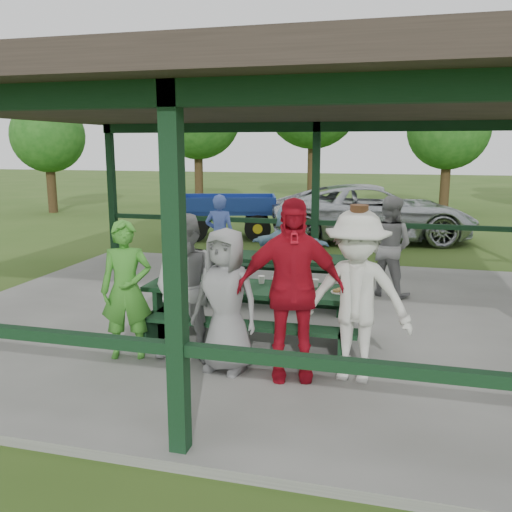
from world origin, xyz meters
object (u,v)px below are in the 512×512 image
(contestant_red, at_px, (291,290))
(picnic_table_near, at_px, (252,307))
(contestant_grey_mid, at_px, (226,300))
(spectator_grey, at_px, (389,246))
(spectator_blue, at_px, (220,235))
(farm_trailer, at_px, (227,215))
(contestant_grey_left, at_px, (188,290))
(spectator_lblue, at_px, (288,247))
(pickup_truck, at_px, (372,213))
(contestant_white_fedora, at_px, (356,297))
(picnic_table_far, at_px, (275,272))
(contestant_green, at_px, (126,290))

(contestant_red, bearing_deg, picnic_table_near, 112.08)
(contestant_grey_mid, bearing_deg, spectator_grey, 75.96)
(spectator_blue, distance_m, farm_trailer, 5.11)
(contestant_grey_left, distance_m, contestant_red, 1.23)
(contestant_grey_mid, xyz_separation_m, spectator_lblue, (-0.01, 3.65, -0.06))
(contestant_grey_left, height_order, pickup_truck, contestant_grey_left)
(contestant_grey_left, xyz_separation_m, spectator_lblue, (0.47, 3.56, -0.12))
(picnic_table_near, bearing_deg, contestant_grey_mid, -94.26)
(picnic_table_near, xyz_separation_m, contestant_grey_left, (-0.55, -0.81, 0.41))
(contestant_white_fedora, bearing_deg, picnic_table_near, 154.62)
(farm_trailer, bearing_deg, contestant_grey_mid, -87.99)
(picnic_table_far, bearing_deg, contestant_red, -74.37)
(picnic_table_far, relative_size, farm_trailer, 0.69)
(contestant_grey_left, relative_size, contestant_white_fedora, 0.92)
(contestant_green, relative_size, spectator_grey, 0.98)
(spectator_blue, bearing_deg, spectator_lblue, 151.89)
(contestant_green, bearing_deg, picnic_table_far, 48.24)
(contestant_grey_mid, distance_m, contestant_red, 0.76)
(contestant_grey_mid, bearing_deg, contestant_white_fedora, 14.84)
(picnic_table_far, relative_size, spectator_blue, 1.62)
(contestant_grey_left, relative_size, spectator_blue, 1.11)
(contestant_green, height_order, spectator_grey, spectator_grey)
(contestant_red, bearing_deg, contestant_white_fedora, -5.74)
(contestant_green, relative_size, contestant_red, 0.84)
(contestant_green, xyz_separation_m, farm_trailer, (-1.65, 9.19, -0.29))
(picnic_table_far, bearing_deg, picnic_table_near, -85.92)
(spectator_blue, distance_m, pickup_truck, 6.09)
(contestant_white_fedora, xyz_separation_m, spectator_grey, (0.28, 3.62, -0.08))
(pickup_truck, bearing_deg, spectator_lblue, 157.54)
(picnic_table_near, xyz_separation_m, spectator_grey, (1.64, 2.82, 0.37))
(picnic_table_far, distance_m, farm_trailer, 6.96)
(spectator_grey, relative_size, pickup_truck, 0.30)
(pickup_truck, bearing_deg, spectator_blue, 142.29)
(contestant_grey_mid, height_order, spectator_grey, spectator_grey)
(pickup_truck, bearing_deg, picnic_table_near, 161.34)
(spectator_blue, bearing_deg, contestant_grey_left, 100.70)
(contestant_grey_mid, bearing_deg, spectator_lblue, 100.82)
(picnic_table_near, distance_m, pickup_truck, 8.99)
(pickup_truck, bearing_deg, contestant_green, 154.36)
(picnic_table_far, relative_size, contestant_grey_mid, 1.59)
(spectator_blue, bearing_deg, contestant_red, 114.47)
(contestant_grey_mid, xyz_separation_m, pickup_truck, (1.16, 9.83, -0.14))
(picnic_table_near, relative_size, contestant_green, 1.66)
(contestant_grey_left, height_order, spectator_blue, contestant_grey_left)
(picnic_table_near, bearing_deg, contestant_grey_left, -124.23)
(spectator_lblue, height_order, spectator_blue, spectator_blue)
(contestant_grey_left, distance_m, contestant_grey_mid, 0.50)
(picnic_table_near, relative_size, spectator_grey, 1.63)
(spectator_grey, height_order, pickup_truck, spectator_grey)
(picnic_table_far, bearing_deg, spectator_blue, 134.69)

